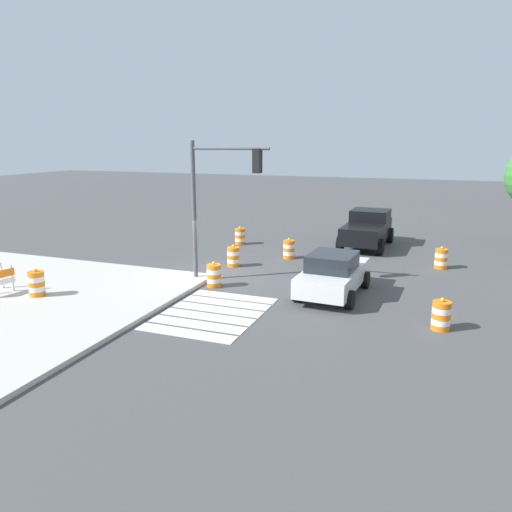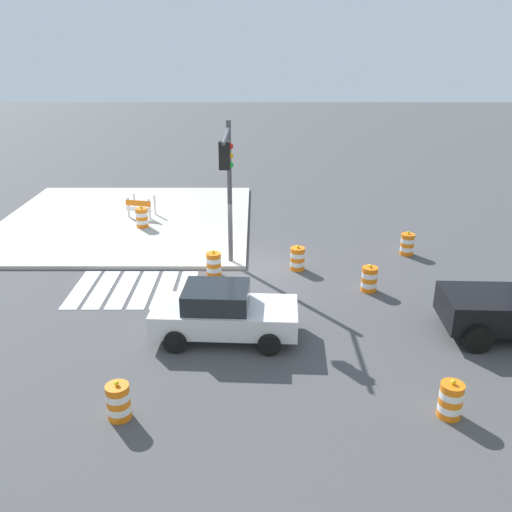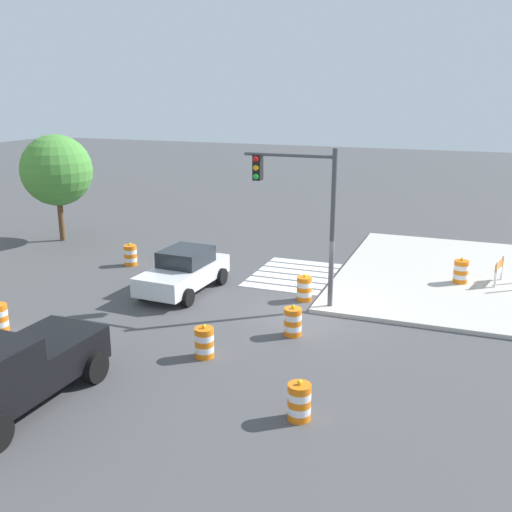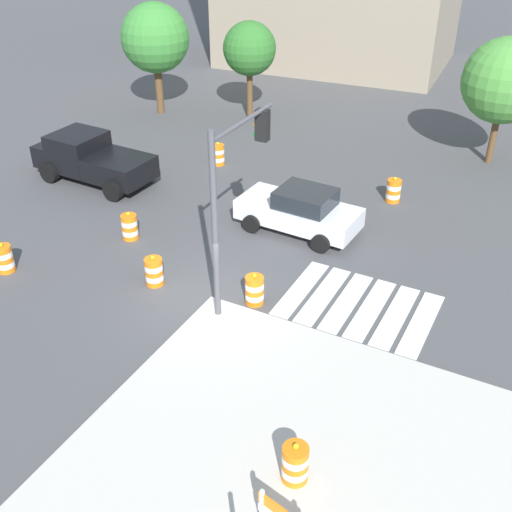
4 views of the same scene
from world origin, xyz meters
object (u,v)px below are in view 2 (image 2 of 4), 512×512
Objects in this scene: traffic_barrel_near_corner at (298,259)px; traffic_barrel_median_far at (407,244)px; traffic_barrel_median_near at (119,402)px; traffic_barrel_far_curb at (369,279)px; traffic_light_pole at (228,174)px; sports_car at (223,312)px; traffic_barrel_lane_center at (451,400)px; traffic_barrel_crosswalk_end at (214,264)px; traffic_barrel_on_sidewalk at (142,218)px; construction_barricade at (140,206)px.

traffic_barrel_near_corner is 4.94m from traffic_barrel_median_far.
traffic_barrel_far_curb is (-7.26, -7.05, 0.00)m from traffic_barrel_median_near.
traffic_light_pole reaches higher than traffic_barrel_far_curb.
traffic_barrel_lane_center is at bearing 146.07° from sports_car.
traffic_barrel_near_corner is at bearing -38.64° from traffic_barrel_far_curb.
traffic_barrel_on_sidewalk reaches higher than traffic_barrel_crosswalk_end.
traffic_barrel_crosswalk_end is 0.74× the size of construction_barricade.
traffic_barrel_far_curb is 1.00× the size of traffic_barrel_on_sidewalk.
traffic_barrel_on_sidewalk is (4.36, -9.91, -0.21)m from sports_car.
traffic_barrel_far_curb is (2.26, 3.54, 0.00)m from traffic_barrel_median_far.
construction_barricade reaches higher than traffic_barrel_crosswalk_end.
traffic_barrel_on_sidewalk reaches higher than traffic_barrel_near_corner.
traffic_barrel_on_sidewalk is at bearing -15.12° from traffic_barrel_median_far.
traffic_barrel_median_near is 10.12m from traffic_barrel_far_curb.
traffic_barrel_far_curb is (-5.63, 1.38, 0.00)m from traffic_barrel_crosswalk_end.
traffic_barrel_far_curb is 12.76m from construction_barricade.
traffic_barrel_far_curb is at bearing 164.94° from traffic_light_pole.
construction_barricade is (12.01, -4.68, 0.27)m from traffic_barrel_median_far.
traffic_barrel_lane_center is 10.63m from traffic_light_pole.
traffic_barrel_lane_center is at bearing 126.02° from traffic_barrel_on_sidewalk.
traffic_barrel_on_sidewalk is 7.62m from traffic_light_pole.
sports_car is 0.80× the size of traffic_light_pole.
traffic_barrel_on_sidewalk is at bearing -81.31° from traffic_barrel_median_near.
traffic_barrel_median_far is at bearing -164.68° from traffic_barrel_crosswalk_end.
traffic_barrel_median_near is 15.47m from construction_barricade.
traffic_barrel_near_corner and traffic_barrel_lane_center have the same top height.
traffic_barrel_far_curb is 0.19× the size of traffic_light_pole.
traffic_barrel_median_near is at bearing 48.04° from traffic_barrel_median_far.
construction_barricade is at bearing -80.73° from traffic_barrel_median_near.
traffic_barrel_far_curb is at bearing -147.11° from sports_car.
traffic_barrel_lane_center is at bearing 80.95° from traffic_barrel_median_far.
traffic_barrel_near_corner is at bearing -170.21° from traffic_barrel_crosswalk_end.
construction_barricade is at bearing -58.90° from traffic_barrel_crosswalk_end.
traffic_barrel_median_near and traffic_barrel_median_far have the same top height.
traffic_barrel_on_sidewalk is 1.60m from construction_barricade.
traffic_barrel_crosswalk_end is 1.00× the size of traffic_barrel_on_sidewalk.
traffic_barrel_median_near is at bearing 79.02° from traffic_barrel_crosswalk_end.
traffic_barrel_on_sidewalk is (9.36, -6.68, 0.15)m from traffic_barrel_far_curb.
construction_barricade is (10.34, -15.21, 0.27)m from traffic_barrel_lane_center.
construction_barricade reaches higher than traffic_barrel_lane_center.
sports_car reaches higher than traffic_barrel_median_near.
traffic_barrel_near_corner is 1.00× the size of traffic_barrel_on_sidewalk.
traffic_barrel_near_corner is at bearing -118.35° from traffic_barrel_median_near.
traffic_barrel_near_corner is at bearing -71.45° from traffic_barrel_lane_center.
traffic_light_pole is at bearing 124.59° from construction_barricade.
construction_barricade is at bearing -40.11° from traffic_barrel_far_curb.
traffic_barrel_crosswalk_end is 6.48m from traffic_barrel_on_sidewalk.
sports_car reaches higher than traffic_barrel_lane_center.
traffic_light_pole is at bearing -56.13° from traffic_barrel_lane_center.
traffic_barrel_near_corner is 1.00× the size of traffic_barrel_median_far.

